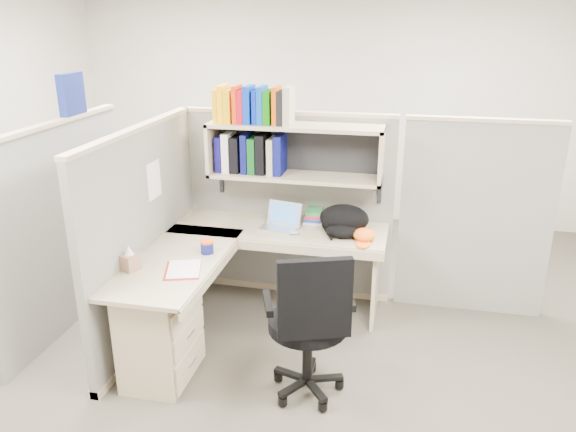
% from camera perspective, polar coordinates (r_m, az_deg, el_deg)
% --- Properties ---
extents(ground, '(6.00, 6.00, 0.00)m').
position_cam_1_polar(ground, '(4.42, -2.57, -12.69)').
color(ground, '#353029').
rests_on(ground, ground).
extents(room_shell, '(6.00, 6.00, 6.00)m').
position_cam_1_polar(room_shell, '(3.80, -2.95, 8.36)').
color(room_shell, '#B0AA9F').
rests_on(room_shell, ground).
extents(cubicle, '(3.79, 1.84, 1.95)m').
position_cam_1_polar(cubicle, '(4.51, -5.78, 0.77)').
color(cubicle, slate).
rests_on(cubicle, ground).
extents(desk, '(1.74, 1.75, 0.73)m').
position_cam_1_polar(desk, '(4.08, -9.32, -8.79)').
color(desk, gray).
rests_on(desk, ground).
extents(laptop, '(0.35, 0.35, 0.21)m').
position_cam_1_polar(laptop, '(4.52, -0.91, -0.08)').
color(laptop, '#B7B7BC').
rests_on(laptop, desk).
extents(backpack, '(0.41, 0.33, 0.23)m').
position_cam_1_polar(backpack, '(4.42, 5.64, -0.49)').
color(backpack, black).
rests_on(backpack, desk).
extents(orange_cap, '(0.17, 0.20, 0.09)m').
position_cam_1_polar(orange_cap, '(4.35, 7.77, -1.90)').
color(orange_cap, orange).
rests_on(orange_cap, desk).
extents(snack_canister, '(0.10, 0.10, 0.10)m').
position_cam_1_polar(snack_canister, '(4.13, -8.23, -3.09)').
color(snack_canister, navy).
rests_on(snack_canister, desk).
extents(tissue_box, '(0.14, 0.14, 0.17)m').
position_cam_1_polar(tissue_box, '(3.97, -15.83, -4.10)').
color(tissue_box, '#9B6E57').
rests_on(tissue_box, desk).
extents(mouse, '(0.09, 0.07, 0.03)m').
position_cam_1_polar(mouse, '(4.44, 0.64, -1.68)').
color(mouse, '#829FB8').
rests_on(mouse, desk).
extents(paper_cup, '(0.08, 0.08, 0.09)m').
position_cam_1_polar(paper_cup, '(4.73, -0.85, 0.08)').
color(paper_cup, silver).
rests_on(paper_cup, desk).
extents(book_stack, '(0.16, 0.21, 0.10)m').
position_cam_1_polar(book_stack, '(4.71, 2.68, 0.03)').
color(book_stack, slate).
rests_on(book_stack, desk).
extents(loose_paper, '(0.30, 0.34, 0.00)m').
position_cam_1_polar(loose_paper, '(3.92, -10.53, -5.30)').
color(loose_paper, silver).
rests_on(loose_paper, desk).
extents(task_chair, '(0.62, 0.57, 1.07)m').
position_cam_1_polar(task_chair, '(3.67, 2.11, -13.11)').
color(task_chair, black).
rests_on(task_chair, ground).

